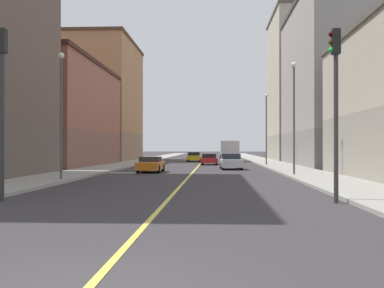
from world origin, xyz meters
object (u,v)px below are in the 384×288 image
Objects in this scene: car_orange at (151,164)px; car_teal at (226,155)px; traffic_light_left_near at (335,91)px; building_right_midblock at (59,114)px; building_left_mid at (335,84)px; street_lamp_left_near at (294,107)px; street_lamp_left_far at (266,122)px; car_silver at (231,162)px; building_right_distant at (105,101)px; traffic_light_right_near at (2,90)px; car_red at (209,159)px; building_left_far at (302,88)px; car_yellow at (194,157)px; box_truck at (230,150)px; street_lamp_right_near at (61,102)px.

car_orange is 0.97× the size of car_teal.
traffic_light_left_near reaches higher than car_teal.
building_left_mid is at bearing 5.31° from building_right_midblock.
building_right_midblock is 3.45× the size of traffic_light_left_near.
building_right_midblock is 2.82× the size of street_lamp_left_near.
car_silver is at bearing -117.60° from street_lamp_left_far.
street_lamp_left_far is at bearing 50.59° from car_orange.
car_orange is at bearing -70.65° from building_right_distant.
traffic_light_right_near reaches higher than car_silver.
street_lamp_left_near is at bearing -90.00° from street_lamp_left_far.
car_teal is (-3.59, 24.77, -3.91)m from street_lamp_left_far.
building_left_mid is 4.91× the size of car_orange.
building_left_far is at bearing 52.60° from car_red.
street_lamp_left_near reaches higher than traffic_light_left_near.
car_yellow is at bearing -115.92° from car_teal.
building_right_midblock is 26.74m from street_lamp_left_near.
traffic_light_left_near is 0.92× the size of box_truck.
street_lamp_right_near is at bearing -98.78° from car_yellow.
car_red reaches higher than car_orange.
street_lamp_left_near is (21.42, -36.39, -3.97)m from building_right_distant.
street_lamp_left_near is (21.42, -15.99, -0.65)m from building_right_midblock.
building_left_mid reaches higher than street_lamp_right_near.
street_lamp_left_far is (0.00, 17.41, -0.10)m from street_lamp_left_near.
building_right_distant is (-0.00, 20.40, 3.31)m from building_right_midblock.
car_red is at bearing 72.68° from street_lamp_right_near.
car_silver is 0.62× the size of box_truck.
traffic_light_left_near is 25.45m from car_silver.
building_left_far is 2.83× the size of street_lamp_left_near.
traffic_light_right_near is 20.01m from street_lamp_left_near.
car_yellow is at bearing 85.59° from car_orange.
car_teal is at bearing 98.24° from street_lamp_left_far.
street_lamp_right_near is (-14.08, -5.44, -0.16)m from street_lamp_left_near.
street_lamp_left_far is 1.82× the size of car_red.
car_teal is 1.03× the size of car_yellow.
car_orange is at bearing -118.04° from building_left_far.
building_left_far is (-0.00, 19.37, 2.06)m from building_left_mid.
street_lamp_right_near is at bearing -80.04° from building_right_distant.
street_lamp_left_near is 1.75× the size of car_teal.
car_orange is at bearing 115.06° from traffic_light_left_near.
car_yellow reaches higher than car_red.
building_right_midblock reaches higher than traffic_light_left_near.
car_teal is at bearing 77.57° from street_lamp_right_near.
building_left_mid is 5.09× the size of car_red.
street_lamp_left_near reaches higher than box_truck.
car_silver is 1.03× the size of car_red.
building_left_mid reaches higher than traffic_light_left_near.
building_right_distant is 42.67m from street_lamp_right_near.
building_left_far is at bearing 70.40° from street_lamp_left_far.
traffic_light_right_near is at bearing -84.19° from street_lamp_right_near.
building_right_distant is at bearing 99.18° from traffic_light_right_near.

